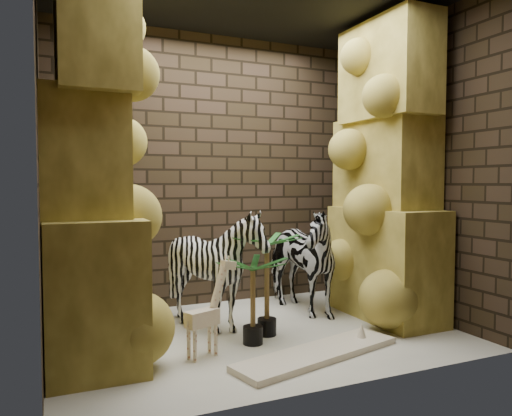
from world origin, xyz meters
name	(u,v)px	position (x,y,z in m)	size (l,w,h in m)	color
floor	(257,334)	(0.00, 0.00, 0.00)	(3.50, 3.50, 0.00)	beige
wall_back	(212,170)	(0.00, 1.25, 1.50)	(3.50, 3.50, 0.00)	black
wall_front	(334,161)	(0.00, -1.25, 1.50)	(3.50, 3.50, 0.00)	black
wall_left	(39,164)	(-1.75, 0.00, 1.50)	(3.00, 3.00, 0.00)	black
wall_right	(412,169)	(1.75, 0.00, 1.50)	(3.00, 3.00, 0.00)	black
rock_pillar_left	(89,164)	(-1.40, 0.00, 1.50)	(0.68, 1.30, 3.00)	#D5BF52
rock_pillar_right	(386,169)	(1.42, 0.00, 1.50)	(0.58, 1.25, 3.00)	#D5BF52
zebra_right	(296,250)	(0.68, 0.52, 0.65)	(0.59, 1.10, 1.30)	white
zebra_left	(215,275)	(-0.30, 0.26, 0.51)	(0.91, 1.13, 1.02)	white
giraffe_toy	(202,307)	(-0.62, -0.36, 0.40)	(0.41, 0.14, 0.79)	beige
palm_front	(267,284)	(0.07, -0.06, 0.46)	(0.36, 0.36, 0.91)	#174F13
palm_back	(253,301)	(-0.13, -0.23, 0.37)	(0.36, 0.36, 0.74)	#174F13
surfboard	(318,353)	(0.21, -0.71, 0.03)	(1.48, 0.36, 0.05)	beige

